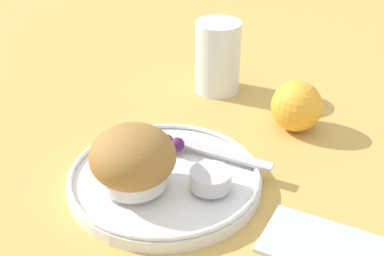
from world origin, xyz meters
name	(u,v)px	position (x,y,z in m)	size (l,w,h in m)	color
ground_plane	(159,184)	(0.00, 0.00, 0.00)	(3.00, 3.00, 0.00)	tan
plate	(164,179)	(0.01, 0.00, 0.01)	(0.22, 0.22, 0.02)	white
muffin	(133,160)	(-0.01, -0.03, 0.05)	(0.09, 0.09, 0.07)	silver
cream_ramekin	(210,179)	(0.07, 0.00, 0.03)	(0.05, 0.05, 0.02)	silver
berry_pair	(172,143)	(-0.01, 0.05, 0.03)	(0.03, 0.02, 0.02)	#4C194C
butter_knife	(195,147)	(0.02, 0.06, 0.02)	(0.20, 0.02, 0.00)	#B7B7BC
orange_fruit	(297,106)	(0.10, 0.19, 0.03)	(0.07, 0.07, 0.07)	#F4A82D
juice_glass	(218,57)	(-0.04, 0.25, 0.05)	(0.07, 0.07, 0.11)	silver
folded_napkin	(333,247)	(0.21, -0.02, 0.00)	(0.14, 0.08, 0.01)	#B2BCCC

